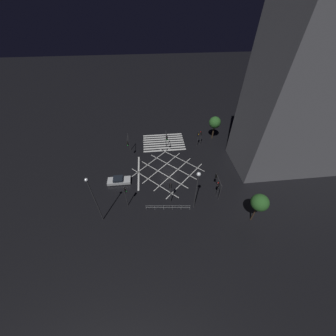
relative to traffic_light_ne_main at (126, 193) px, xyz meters
The scene contains 16 objects.
ground_plane 11.08m from the traffic_light_ne_main, 133.68° to the right, with size 200.00×200.00×0.00m, color black.
road_markings 16.36m from the traffic_light_ne_main, 115.99° to the right, with size 14.22×20.07×0.01m.
traffic_light_ne_main is the anchor object (origin of this frame).
traffic_light_sw_main 21.82m from the traffic_light_ne_main, 135.19° to the right, with size 0.39×0.36×3.65m.
traffic_light_nw_cross 15.03m from the traffic_light_ne_main, behind, with size 0.36×3.07×3.46m.
traffic_light_nw_main 14.72m from the traffic_light_ne_main, behind, with size 0.39×0.36×3.69m.
traffic_light_se_cross 13.39m from the traffic_light_ne_main, 88.89° to the right, with size 0.36×3.06×4.38m.
traffic_light_sw_cross 21.09m from the traffic_light_ne_main, 134.53° to the right, with size 0.36×0.39×3.65m.
traffic_light_median_south 16.14m from the traffic_light_ne_main, 118.54° to the right, with size 0.36×2.28×4.28m.
traffic_light_median_north 6.89m from the traffic_light_ne_main, behind, with size 0.36×0.39×4.54m.
street_lamp_east 11.04m from the traffic_light_ne_main, behind, with size 0.60×0.60×7.87m.
street_lamp_west 5.10m from the traffic_light_ne_main, 30.68° to the left, with size 0.44×0.44×9.01m.
street_tree_near 19.38m from the traffic_light_ne_main, 166.10° to the left, with size 2.44×2.44×5.50m.
street_tree_far 26.11m from the traffic_light_ne_main, 137.02° to the right, with size 2.62×2.62×5.50m.
waiting_car 6.20m from the traffic_light_ne_main, 70.49° to the right, with size 4.13×1.71×1.20m.
pedestrian_railing 6.98m from the traffic_light_ne_main, 166.70° to the left, with size 6.97×0.79×1.05m.
Camera 1 is at (2.83, 26.59, 25.29)m, focal length 20.00 mm.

